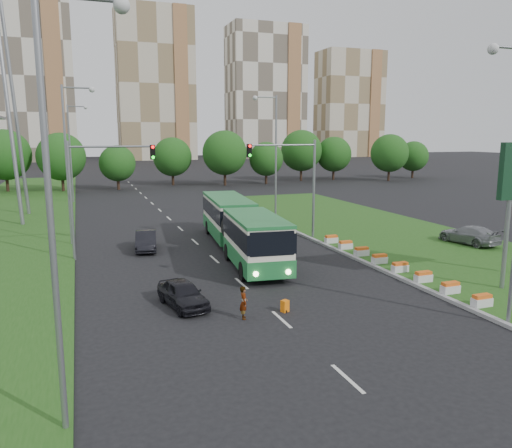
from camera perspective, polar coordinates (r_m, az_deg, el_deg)
name	(u,v)px	position (r m, az deg, el deg)	size (l,w,h in m)	color
ground	(290,278)	(29.74, 3.86, -6.23)	(360.00, 360.00, 0.00)	black
grass_median	(396,237)	(42.80, 15.67, -1.42)	(14.00, 60.00, 0.15)	#204F16
median_kerb	(320,243)	(39.25, 7.33, -2.12)	(0.30, 60.00, 0.18)	gray
left_verge	(7,225)	(52.24, -26.55, -0.10)	(12.00, 110.00, 0.10)	#204F16
lane_markings	(176,225)	(47.66, -9.11, -0.10)	(0.20, 100.00, 0.01)	silver
flower_planters	(389,263)	(32.56, 15.00, -4.30)	(1.10, 15.90, 0.60)	silver
traffic_mast_median	(296,174)	(39.73, 4.55, 5.75)	(5.76, 0.32, 8.00)	gray
traffic_mast_left	(95,181)	(35.30, -17.89, 4.74)	(5.76, 0.32, 8.00)	gray
street_lamps	(199,168)	(37.20, -6.51, 6.42)	(36.00, 60.00, 12.00)	gray
tree_line	(214,159)	(84.02, -4.85, 7.47)	(120.00, 8.00, 9.00)	#174913
apartment_tower_cwest	(26,78)	(177.55, -24.78, 14.94)	(28.00, 15.00, 52.00)	beige
apartment_tower_ceast	(155,85)	(178.90, -11.44, 15.29)	(25.00, 15.00, 50.00)	beige
apartment_tower_east	(265,93)	(188.87, 1.09, 14.74)	(27.00, 15.00, 47.00)	beige
midrise_east	(349,105)	(203.60, 10.60, 13.25)	(24.00, 14.00, 40.00)	beige
articulated_bus	(238,227)	(36.15, -2.10, -0.29)	(2.83, 18.16, 2.99)	silver
car_left_near	(183,294)	(25.06, -8.37, -7.90)	(1.56, 3.88, 1.32)	black
car_left_far	(146,241)	(37.57, -12.46, -1.89)	(1.47, 4.22, 1.39)	black
car_median	(469,235)	(41.51, 23.18, -1.13)	(1.96, 4.83, 1.40)	gray
pedestrian	(244,303)	(23.22, -1.41, -8.96)	(0.57, 0.37, 1.55)	gray
shopping_trolley	(285,306)	(24.26, 3.32, -9.35)	(0.34, 0.35, 0.58)	orange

